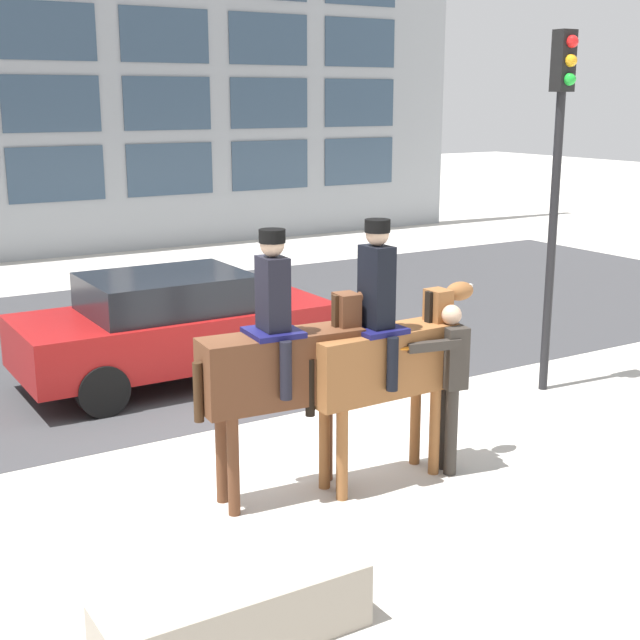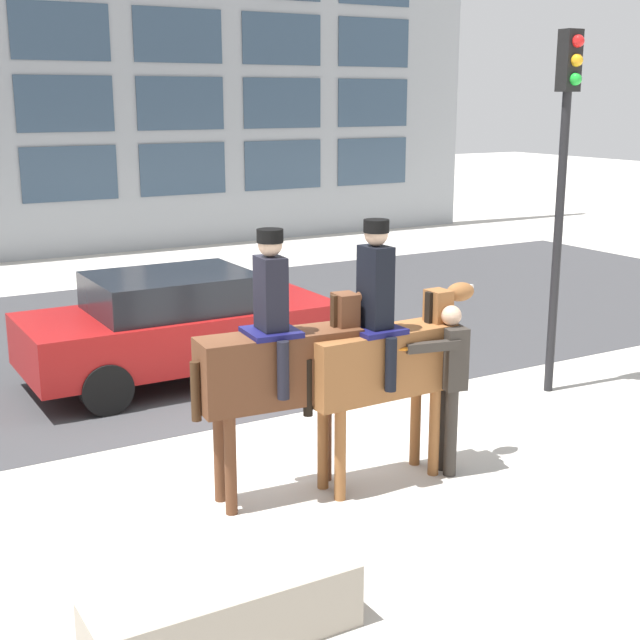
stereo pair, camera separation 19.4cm
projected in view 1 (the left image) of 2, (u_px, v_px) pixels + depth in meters
name	position (u px, v px, depth m)	size (l,w,h in m)	color
ground_plane	(258.00, 439.00, 9.96)	(80.00, 80.00, 0.00)	beige
road_surface	(117.00, 342.00, 13.89)	(25.84, 8.50, 0.01)	#38383A
mounted_horse_lead	(284.00, 362.00, 8.21)	(1.95, 0.65, 2.57)	#59331E
mounted_horse_companion	(385.00, 354.00, 8.57)	(1.98, 0.65, 2.62)	brown
pedestrian_bystander	(448.00, 375.00, 8.84)	(0.88, 0.44, 1.74)	#332D28
street_car_near_lane	(173.00, 326.00, 11.80)	(4.10, 1.85, 1.47)	maroon
traffic_light	(558.00, 158.00, 10.93)	(0.24, 0.29, 4.49)	black
planter_ledge	(235.00, 616.00, 6.12)	(1.91, 0.56, 0.47)	#9E9384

